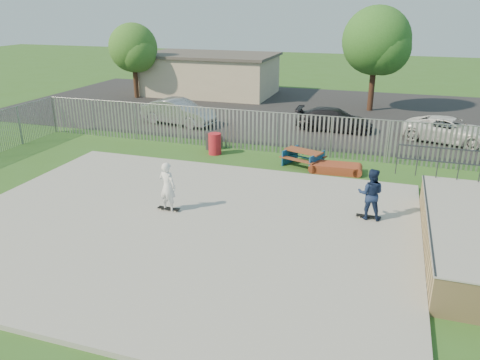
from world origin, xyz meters
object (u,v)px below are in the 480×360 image
(funbox, at_px, (335,168))
(skater_navy, at_px, (371,194))
(car_silver, at_px, (178,112))
(tree_mid, at_px, (376,41))
(car_dark, at_px, (334,119))
(picnic_table, at_px, (303,158))
(trash_bin_red, at_px, (215,144))
(skater_white, at_px, (168,187))
(tree_left, at_px, (133,48))
(car_white, at_px, (449,130))
(trash_bin_grey, at_px, (211,141))

(funbox, xyz_separation_m, skater_navy, (1.68, -4.68, 0.83))
(car_silver, relative_size, tree_mid, 0.67)
(funbox, relative_size, car_dark, 0.44)
(picnic_table, distance_m, trash_bin_red, 4.44)
(skater_navy, xyz_separation_m, skater_white, (-6.64, -1.49, 0.00))
(tree_left, height_order, skater_navy, tree_left)
(car_silver, distance_m, skater_navy, 15.84)
(car_white, bearing_deg, funbox, 159.69)
(trash_bin_grey, relative_size, car_dark, 0.20)
(tree_left, distance_m, skater_white, 22.60)
(car_white, xyz_separation_m, skater_white, (-10.02, -12.78, 0.35))
(car_dark, relative_size, skater_navy, 2.51)
(trash_bin_grey, relative_size, skater_navy, 0.51)
(trash_bin_grey, relative_size, car_silver, 0.19)
(funbox, relative_size, car_white, 0.42)
(tree_mid, bearing_deg, skater_white, -105.82)
(skater_navy, bearing_deg, trash_bin_grey, -36.92)
(car_silver, bearing_deg, tree_mid, -44.76)
(funbox, height_order, car_silver, car_silver)
(funbox, height_order, tree_mid, tree_mid)
(funbox, distance_m, skater_white, 7.96)
(tree_left, bearing_deg, funbox, -36.80)
(funbox, relative_size, skater_navy, 1.11)
(trash_bin_red, relative_size, car_dark, 0.24)
(picnic_table, relative_size, car_dark, 0.47)
(skater_navy, bearing_deg, picnic_table, -57.50)
(tree_left, bearing_deg, car_white, -15.51)
(tree_mid, bearing_deg, picnic_table, -99.29)
(trash_bin_red, height_order, car_white, car_white)
(trash_bin_grey, height_order, tree_mid, tree_mid)
(car_white, relative_size, tree_mid, 0.68)
(trash_bin_red, bearing_deg, tree_left, 133.04)
(car_dark, bearing_deg, skater_white, 163.16)
(funbox, height_order, skater_white, skater_white)
(picnic_table, bearing_deg, tree_left, 161.86)
(car_silver, relative_size, skater_white, 2.64)
(trash_bin_red, bearing_deg, car_dark, 52.36)
(trash_bin_grey, bearing_deg, skater_white, -79.27)
(trash_bin_red, relative_size, tree_left, 0.18)
(tree_left, height_order, skater_white, tree_left)
(car_dark, distance_m, skater_navy, 12.23)
(funbox, distance_m, car_dark, 7.32)
(picnic_table, height_order, car_silver, car_silver)
(skater_navy, bearing_deg, car_silver, -40.81)
(car_dark, bearing_deg, funbox, -172.47)
(car_dark, relative_size, tree_left, 0.78)
(car_dark, bearing_deg, tree_mid, -15.00)
(car_white, distance_m, skater_white, 16.24)
(tree_left, relative_size, skater_navy, 3.22)
(funbox, relative_size, tree_mid, 0.28)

